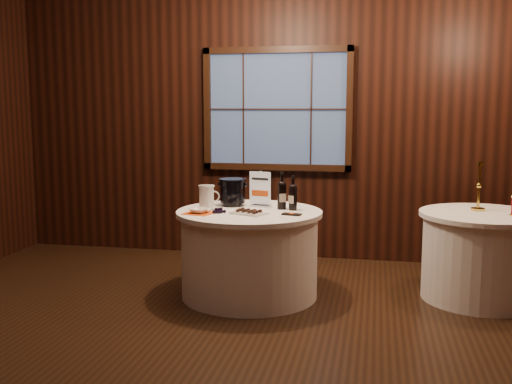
% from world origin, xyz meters
% --- Properties ---
extents(ground, '(6.00, 6.00, 0.00)m').
position_xyz_m(ground, '(0.00, 0.00, 0.00)').
color(ground, black).
rests_on(ground, ground).
extents(back_wall, '(6.00, 0.10, 3.00)m').
position_xyz_m(back_wall, '(0.00, 2.48, 1.54)').
color(back_wall, black).
rests_on(back_wall, ground).
extents(main_table, '(1.28, 1.28, 0.77)m').
position_xyz_m(main_table, '(0.00, 1.00, 0.39)').
color(main_table, white).
rests_on(main_table, ground).
extents(side_table, '(1.08, 1.08, 0.77)m').
position_xyz_m(side_table, '(2.00, 1.30, 0.39)').
color(side_table, white).
rests_on(side_table, ground).
extents(sign_stand, '(0.20, 0.14, 0.33)m').
position_xyz_m(sign_stand, '(0.06, 1.22, 0.88)').
color(sign_stand, '#B5B6BC').
rests_on(sign_stand, main_table).
extents(port_bottle_left, '(0.08, 0.09, 0.33)m').
position_xyz_m(port_bottle_left, '(0.27, 1.13, 0.91)').
color(port_bottle_left, black).
rests_on(port_bottle_left, main_table).
extents(port_bottle_right, '(0.07, 0.08, 0.31)m').
position_xyz_m(port_bottle_right, '(0.37, 1.11, 0.90)').
color(port_bottle_right, black).
rests_on(port_bottle_right, main_table).
extents(ice_bucket, '(0.25, 0.25, 0.25)m').
position_xyz_m(ice_bucket, '(-0.21, 1.23, 0.90)').
color(ice_bucket, black).
rests_on(ice_bucket, main_table).
extents(chocolate_plate, '(0.33, 0.28, 0.04)m').
position_xyz_m(chocolate_plate, '(0.03, 0.83, 0.79)').
color(chocolate_plate, white).
rests_on(chocolate_plate, main_table).
extents(chocolate_box, '(0.17, 0.11, 0.01)m').
position_xyz_m(chocolate_box, '(0.39, 0.86, 0.78)').
color(chocolate_box, black).
rests_on(chocolate_box, main_table).
extents(grape_bunch, '(0.19, 0.11, 0.04)m').
position_xyz_m(grape_bunch, '(-0.23, 0.81, 0.79)').
color(grape_bunch, black).
rests_on(grape_bunch, main_table).
extents(glass_pitcher, '(0.19, 0.14, 0.21)m').
position_xyz_m(glass_pitcher, '(-0.40, 1.06, 0.87)').
color(glass_pitcher, silver).
rests_on(glass_pitcher, main_table).
extents(orange_napkin, '(0.28, 0.28, 0.00)m').
position_xyz_m(orange_napkin, '(-0.39, 0.78, 0.77)').
color(orange_napkin, '#ED5513').
rests_on(orange_napkin, main_table).
extents(cracker_bowl, '(0.19, 0.19, 0.04)m').
position_xyz_m(cracker_bowl, '(-0.39, 0.78, 0.79)').
color(cracker_bowl, white).
rests_on(cracker_bowl, orange_napkin).
extents(brass_candlestick, '(0.12, 0.12, 0.43)m').
position_xyz_m(brass_candlestick, '(1.97, 1.41, 0.93)').
color(brass_candlestick, gold).
rests_on(brass_candlestick, side_table).
extents(red_candle, '(0.05, 0.05, 0.17)m').
position_xyz_m(red_candle, '(2.21, 1.20, 0.84)').
color(red_candle, gold).
rests_on(red_candle, side_table).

